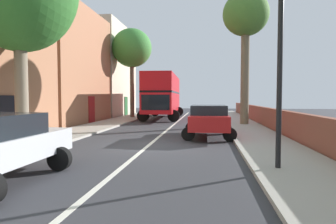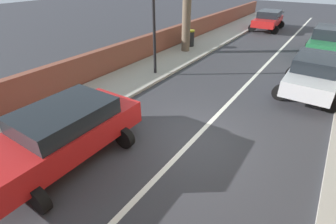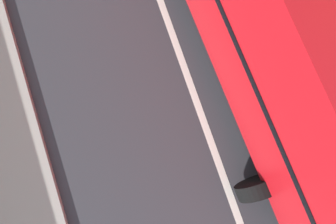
{
  "view_description": "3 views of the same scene",
  "coord_description": "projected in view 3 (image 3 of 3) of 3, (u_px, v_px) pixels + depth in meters",
  "views": [
    {
      "loc": [
        2.38,
        -11.61,
        2.0
      ],
      "look_at": [
        0.19,
        4.68,
        1.17
      ],
      "focal_mm": 30.55,
      "sensor_mm": 36.0,
      "label": 1
    },
    {
      "loc": [
        -2.85,
        5.79,
        4.71
      ],
      "look_at": [
        -0.46,
        2.23,
        2.21
      ],
      "focal_mm": 26.35,
      "sensor_mm": 36.0,
      "label": 2
    },
    {
      "loc": [
        0.98,
        17.61,
        6.63
      ],
      "look_at": [
        0.77,
        16.99,
        1.6
      ],
      "focal_mm": 30.83,
      "sensor_mm": 36.0,
      "label": 3
    }
  ],
  "objects": []
}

